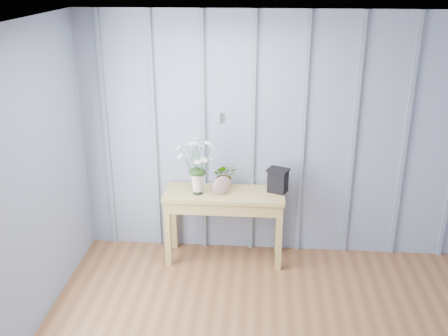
# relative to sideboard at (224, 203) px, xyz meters

# --- Properties ---
(room_shell) EXTENTS (4.00, 4.50, 2.50)m
(room_shell) POSITION_rel_sideboard_xyz_m (0.51, -1.08, 1.35)
(room_shell) COLOR #8894B0
(room_shell) RESTS_ON ground
(sideboard) EXTENTS (1.20, 0.45, 0.75)m
(sideboard) POSITION_rel_sideboard_xyz_m (0.00, 0.00, 0.00)
(sideboard) COLOR tan
(sideboard) RESTS_ON ground
(daisy_vase) EXTENTS (0.42, 0.32, 0.59)m
(daisy_vase) POSITION_rel_sideboard_xyz_m (-0.26, -0.05, 0.48)
(daisy_vase) COLOR black
(daisy_vase) RESTS_ON sideboard
(spider_plant) EXTENTS (0.27, 0.25, 0.26)m
(spider_plant) POSITION_rel_sideboard_xyz_m (-0.00, 0.12, 0.25)
(spider_plant) COLOR #193413
(spider_plant) RESTS_ON sideboard
(felt_disc_vessel) EXTENTS (0.20, 0.14, 0.20)m
(felt_disc_vessel) POSITION_rel_sideboard_xyz_m (-0.02, -0.06, 0.21)
(felt_disc_vessel) COLOR #874151
(felt_disc_vessel) RESTS_ON sideboard
(carved_box) EXTENTS (0.24, 0.22, 0.24)m
(carved_box) POSITION_rel_sideboard_xyz_m (0.53, 0.05, 0.24)
(carved_box) COLOR black
(carved_box) RESTS_ON sideboard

